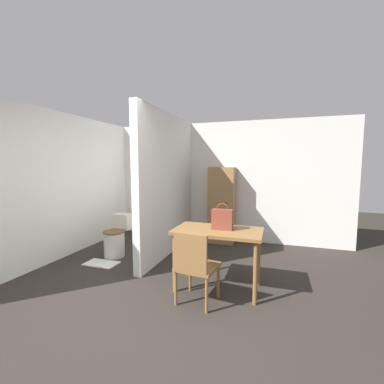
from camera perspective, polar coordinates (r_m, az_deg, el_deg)
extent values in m
plane|color=#2D2823|center=(2.85, -13.33, -28.32)|extent=(16.00, 16.00, 0.00)
cube|color=white|center=(5.60, 5.17, 2.36)|extent=(5.44, 0.12, 2.50)
cube|color=white|center=(5.13, -25.54, 1.47)|extent=(0.12, 4.39, 2.50)
cube|color=white|center=(4.64, -5.34, 1.62)|extent=(0.12, 2.28, 2.50)
cube|color=brown|center=(3.32, 5.77, -8.61)|extent=(1.11, 0.63, 0.04)
cylinder|color=brown|center=(3.36, -3.89, -15.50)|extent=(0.05, 0.05, 0.74)
cylinder|color=brown|center=(3.15, 13.90, -17.18)|extent=(0.05, 0.05, 0.74)
cylinder|color=brown|center=(3.80, -0.94, -12.88)|extent=(0.05, 0.05, 0.74)
cylinder|color=brown|center=(3.62, 14.54, -14.08)|extent=(0.05, 0.05, 0.74)
cube|color=brown|center=(3.12, 1.28, -16.23)|extent=(0.49, 0.49, 0.04)
cube|color=brown|center=(2.87, -0.41, -13.38)|extent=(0.40, 0.08, 0.42)
cylinder|color=brown|center=(3.44, -0.42, -18.03)|extent=(0.04, 0.04, 0.40)
cylinder|color=brown|center=(3.31, 5.86, -19.08)|extent=(0.04, 0.04, 0.40)
cylinder|color=brown|center=(3.13, -3.62, -20.55)|extent=(0.04, 0.04, 0.40)
cylinder|color=brown|center=(2.99, 3.26, -21.94)|extent=(0.04, 0.04, 0.40)
cylinder|color=silver|center=(4.79, -16.88, -11.08)|extent=(0.36, 0.36, 0.43)
cylinder|color=brown|center=(4.73, -16.97, -8.43)|extent=(0.38, 0.38, 0.02)
cube|color=silver|center=(4.90, -15.33, -6.32)|extent=(0.33, 0.18, 0.29)
cube|color=brown|center=(3.30, 6.75, -6.08)|extent=(0.26, 0.11, 0.26)
torus|color=brown|center=(3.27, 6.77, -3.87)|extent=(0.16, 0.01, 0.16)
cube|color=#997047|center=(5.34, 6.66, -2.90)|extent=(0.52, 0.37, 1.56)
sphere|color=black|center=(5.11, 7.79, -2.44)|extent=(0.02, 0.02, 0.02)
cube|color=silver|center=(4.58, -19.51, -14.73)|extent=(0.54, 0.31, 0.01)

